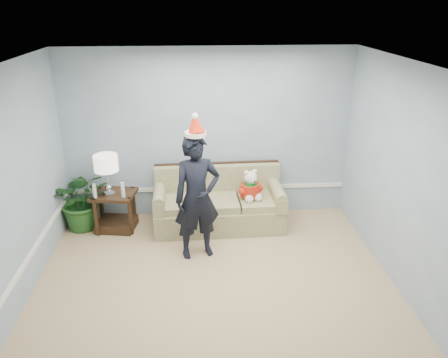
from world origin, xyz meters
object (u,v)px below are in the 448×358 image
Objects in this scene: sofa at (218,205)px; teddy_bear at (250,188)px; side_table at (116,215)px; table_lamp at (106,165)px; man at (197,198)px; houseplant at (83,199)px.

teddy_bear is at bearing -16.14° from sofa.
side_table is at bearing 179.64° from sofa.
table_lamp is 0.36× the size of man.
table_lamp is at bearing -17.04° from houseplant.
table_lamp is 0.64× the size of houseplant.
teddy_bear is (2.07, -0.09, 0.42)m from side_table.
sofa is at bearing 146.15° from teddy_bear.
man is 1.11m from teddy_bear.
houseplant is at bearing 137.71° from man.
sofa is at bearing 3.02° from table_lamp.
sofa is at bearing 53.74° from man.
table_lamp reaches higher than houseplant.
table_lamp reaches higher than side_table.
man is (1.31, -0.77, -0.22)m from table_lamp.
side_table is at bearing 131.73° from man.
man is at bearing -33.26° from side_table.
table_lamp is (-1.65, -0.09, 0.76)m from sofa.
man is at bearing -27.27° from houseplant.
table_lamp is 0.76m from houseplant.
teddy_bear is (0.48, -0.13, 0.33)m from sofa.
table_lamp is (-0.05, -0.06, 0.85)m from side_table.
sofa is 4.16× the size of teddy_bear.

